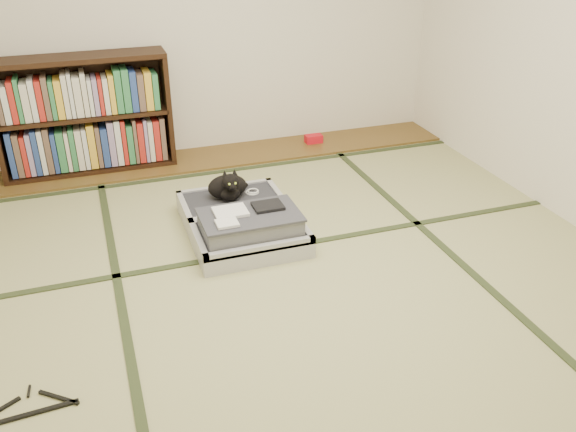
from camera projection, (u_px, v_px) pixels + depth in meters
name	position (u px, v px, depth m)	size (l,w,h in m)	color
floor	(299.00, 282.00, 3.53)	(4.50, 4.50, 0.00)	tan
wood_strip	(220.00, 157.00, 5.20)	(4.00, 0.50, 0.02)	brown
red_item	(314.00, 139.00, 5.46)	(0.15, 0.09, 0.07)	red
room_shell	(302.00, 22.00, 2.85)	(4.50, 4.50, 4.50)	white
tatami_borders	(273.00, 241.00, 3.94)	(4.00, 4.50, 0.01)	#2D381E
bookcase	(85.00, 117.00, 4.76)	(1.32, 0.30, 0.92)	black
suitcase	(243.00, 222.00, 3.97)	(0.70, 0.93, 0.27)	#ABABAF
cat	(228.00, 187.00, 4.15)	(0.31, 0.31, 0.25)	black
cable_coil	(252.00, 192.00, 4.28)	(0.10, 0.10, 0.02)	white
hanger	(28.00, 409.00, 2.65)	(0.44, 0.21, 0.01)	black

